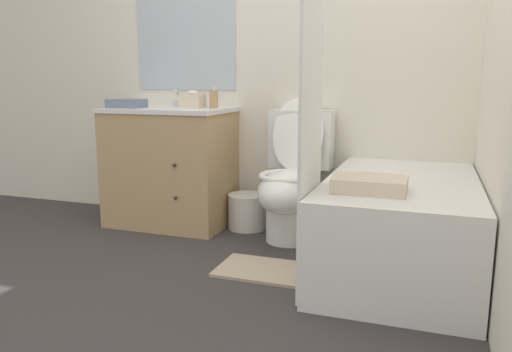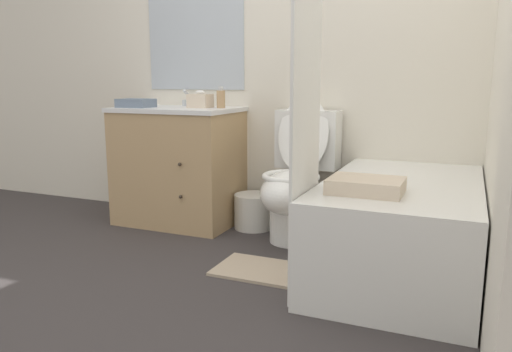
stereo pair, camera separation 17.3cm
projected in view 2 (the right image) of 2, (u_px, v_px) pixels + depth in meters
ground_plane at (188, 309)px, 2.26m from camera, size 14.00×14.00×0.00m
wall_back at (298, 46)px, 3.41m from camera, size 8.00×0.06×2.50m
wall_right at (508, 28)px, 2.23m from camera, size 0.05×2.50×2.50m
vanity_cabinet at (179, 164)px, 3.59m from camera, size 0.85×0.59×0.83m
sink_faucet at (190, 101)px, 3.67m from camera, size 0.14×0.12×0.12m
toilet at (297, 181)px, 3.19m from camera, size 0.42×0.69×0.91m
bathtub at (400, 227)px, 2.64m from camera, size 0.78×1.35×0.50m
shower_curtain at (307, 85)px, 2.27m from camera, size 0.02×0.41×1.99m
wastebasket at (253, 211)px, 3.48m from camera, size 0.27×0.27×0.24m
tissue_box at (200, 101)px, 3.46m from camera, size 0.15×0.13×0.12m
soap_dispenser at (221, 99)px, 3.42m from camera, size 0.06×0.06×0.15m
hand_towel_folded at (136, 103)px, 3.51m from camera, size 0.24×0.17×0.06m
bath_towel_folded at (366, 186)px, 2.33m from camera, size 0.34×0.26×0.07m
bath_mat at (270, 271)px, 2.69m from camera, size 0.60×0.35×0.02m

